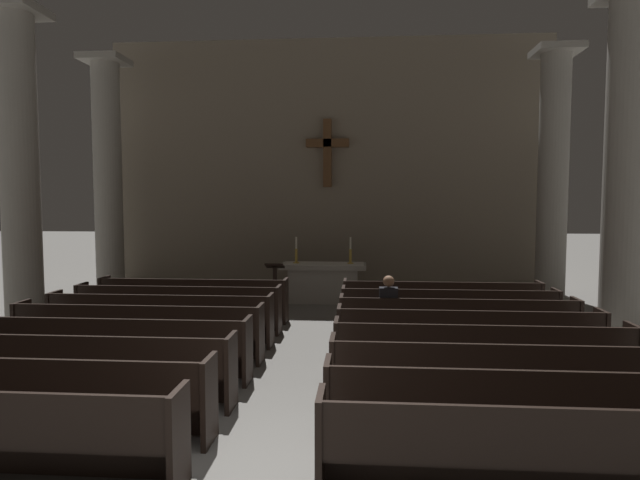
{
  "coord_description": "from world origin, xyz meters",
  "views": [
    {
      "loc": [
        0.99,
        -4.64,
        2.62
      ],
      "look_at": [
        0.0,
        8.17,
        1.69
      ],
      "focal_mm": 30.51,
      "sensor_mm": 36.0,
      "label": 1
    }
  ],
  "objects_px": {
    "pew_right_row_5": "(468,338)",
    "column_right_third": "(553,182)",
    "pew_right_row_6": "(457,324)",
    "pew_right_row_8": "(441,303)",
    "pew_left_row_7": "(179,308)",
    "pew_left_row_3": "(76,368)",
    "column_left_second": "(20,176)",
    "pew_left_row_6": "(161,319)",
    "altar": "(323,282)",
    "column_left_third": "(108,183)",
    "candlestick_left": "(296,255)",
    "pew_right_row_2": "(523,410)",
    "column_right_second": "(625,174)",
    "pew_left_row_2": "(29,396)",
    "pew_right_row_1": "(557,454)",
    "pew_right_row_3": "(499,379)",
    "candlestick_right": "(350,255)",
    "pew_left_row_8": "(194,299)",
    "pew_right_row_7": "(448,312)",
    "pew_left_row_5": "(138,332)",
    "lone_worshipper": "(388,310)",
    "pew_right_row_4": "(482,356)",
    "pew_left_row_4": "(111,348)",
    "lectern": "(275,288)"
  },
  "relations": [
    {
      "from": "pew_left_row_7",
      "to": "pew_right_row_6",
      "type": "distance_m",
      "value": 5.4
    },
    {
      "from": "pew_left_row_5",
      "to": "pew_right_row_6",
      "type": "distance_m",
      "value": 5.4
    },
    {
      "from": "pew_left_row_7",
      "to": "pew_left_row_8",
      "type": "xyz_separation_m",
      "value": [
        0.0,
        0.98,
        0.0
      ]
    },
    {
      "from": "pew_left_row_5",
      "to": "lectern",
      "type": "distance_m",
      "value": 4.47
    },
    {
      "from": "pew_left_row_3",
      "to": "pew_right_row_8",
      "type": "bearing_deg",
      "value": 42.64
    },
    {
      "from": "pew_left_row_2",
      "to": "pew_right_row_6",
      "type": "xyz_separation_m",
      "value": [
        5.31,
        3.91,
        0.0
      ]
    },
    {
      "from": "pew_left_row_2",
      "to": "pew_right_row_1",
      "type": "height_order",
      "value": "same"
    },
    {
      "from": "pew_left_row_8",
      "to": "candlestick_left",
      "type": "relative_size",
      "value": 6.03
    },
    {
      "from": "pew_left_row_5",
      "to": "pew_right_row_5",
      "type": "xyz_separation_m",
      "value": [
        5.31,
        0.0,
        0.0
      ]
    },
    {
      "from": "candlestick_right",
      "to": "pew_right_row_3",
      "type": "bearing_deg",
      "value": -75.06
    },
    {
      "from": "pew_right_row_1",
      "to": "pew_right_row_3",
      "type": "bearing_deg",
      "value": 90.0
    },
    {
      "from": "pew_right_row_6",
      "to": "column_left_second",
      "type": "height_order",
      "value": "column_left_second"
    },
    {
      "from": "pew_right_row_5",
      "to": "column_right_third",
      "type": "distance_m",
      "value": 6.75
    },
    {
      "from": "column_left_third",
      "to": "candlestick_left",
      "type": "relative_size",
      "value": 9.36
    },
    {
      "from": "pew_right_row_8",
      "to": "pew_left_row_6",
      "type": "bearing_deg",
      "value": -159.78
    },
    {
      "from": "pew_left_row_3",
      "to": "pew_right_row_5",
      "type": "relative_size",
      "value": 1.0
    },
    {
      "from": "pew_right_row_5",
      "to": "pew_right_row_6",
      "type": "distance_m",
      "value": 0.98
    },
    {
      "from": "pew_left_row_5",
      "to": "lone_worshipper",
      "type": "height_order",
      "value": "lone_worshipper"
    },
    {
      "from": "pew_left_row_7",
      "to": "lone_worshipper",
      "type": "bearing_deg",
      "value": -12.85
    },
    {
      "from": "pew_left_row_5",
      "to": "pew_right_row_7",
      "type": "xyz_separation_m",
      "value": [
        5.31,
        1.96,
        0.0
      ]
    },
    {
      "from": "pew_left_row_4",
      "to": "column_left_third",
      "type": "bearing_deg",
      "value": 115.48
    },
    {
      "from": "pew_right_row_3",
      "to": "candlestick_right",
      "type": "distance_m",
      "value": 7.62
    },
    {
      "from": "pew_right_row_3",
      "to": "column_left_third",
      "type": "height_order",
      "value": "column_left_third"
    },
    {
      "from": "pew_right_row_2",
      "to": "pew_right_row_4",
      "type": "bearing_deg",
      "value": 90.0
    },
    {
      "from": "pew_right_row_3",
      "to": "pew_right_row_8",
      "type": "bearing_deg",
      "value": 90.0
    },
    {
      "from": "pew_left_row_8",
      "to": "pew_right_row_3",
      "type": "height_order",
      "value": "same"
    },
    {
      "from": "pew_left_row_2",
      "to": "pew_left_row_5",
      "type": "height_order",
      "value": "same"
    },
    {
      "from": "column_left_third",
      "to": "candlestick_left",
      "type": "bearing_deg",
      "value": -0.54
    },
    {
      "from": "pew_right_row_3",
      "to": "column_right_third",
      "type": "bearing_deg",
      "value": 67.54
    },
    {
      "from": "pew_left_row_3",
      "to": "pew_right_row_5",
      "type": "distance_m",
      "value": 5.66
    },
    {
      "from": "lectern",
      "to": "candlestick_left",
      "type": "bearing_deg",
      "value": 72.96
    },
    {
      "from": "pew_left_row_7",
      "to": "pew_right_row_4",
      "type": "relative_size",
      "value": 1.0
    },
    {
      "from": "pew_left_row_7",
      "to": "pew_right_row_3",
      "type": "height_order",
      "value": "same"
    },
    {
      "from": "pew_left_row_6",
      "to": "altar",
      "type": "xyz_separation_m",
      "value": [
        2.65,
        4.39,
        0.06
      ]
    },
    {
      "from": "pew_right_row_2",
      "to": "column_right_second",
      "type": "xyz_separation_m",
      "value": [
        3.05,
        4.64,
        2.62
      ]
    },
    {
      "from": "column_right_third",
      "to": "column_left_second",
      "type": "bearing_deg",
      "value": -161.96
    },
    {
      "from": "column_right_third",
      "to": "pew_left_row_5",
      "type": "bearing_deg",
      "value": -147.04
    },
    {
      "from": "pew_left_row_8",
      "to": "pew_left_row_6",
      "type": "bearing_deg",
      "value": -90.0
    },
    {
      "from": "column_right_second",
      "to": "candlestick_right",
      "type": "bearing_deg",
      "value": 143.75
    },
    {
      "from": "pew_left_row_3",
      "to": "pew_right_row_7",
      "type": "relative_size",
      "value": 1.0
    },
    {
      "from": "pew_left_row_4",
      "to": "pew_right_row_8",
      "type": "xyz_separation_m",
      "value": [
        5.31,
        3.91,
        0.0
      ]
    },
    {
      "from": "pew_right_row_8",
      "to": "pew_left_row_7",
      "type": "bearing_deg",
      "value": -169.56
    },
    {
      "from": "pew_left_row_2",
      "to": "pew_right_row_7",
      "type": "bearing_deg",
      "value": 42.64
    },
    {
      "from": "pew_left_row_7",
      "to": "altar",
      "type": "bearing_deg",
      "value": 52.15
    },
    {
      "from": "pew_left_row_7",
      "to": "column_right_third",
      "type": "bearing_deg",
      "value": 22.51
    },
    {
      "from": "pew_right_row_5",
      "to": "column_right_second",
      "type": "relative_size",
      "value": 0.64
    },
    {
      "from": "pew_left_row_5",
      "to": "pew_right_row_2",
      "type": "xyz_separation_m",
      "value": [
        5.31,
        -2.93,
        0.0
      ]
    },
    {
      "from": "pew_right_row_4",
      "to": "column_right_second",
      "type": "xyz_separation_m",
      "value": [
        3.05,
        2.68,
        2.62
      ]
    },
    {
      "from": "pew_right_row_1",
      "to": "candlestick_right",
      "type": "height_order",
      "value": "candlestick_right"
    },
    {
      "from": "pew_right_row_6",
      "to": "pew_left_row_2",
      "type": "bearing_deg",
      "value": -143.62
    }
  ]
}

